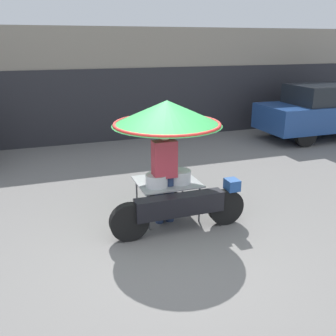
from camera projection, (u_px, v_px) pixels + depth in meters
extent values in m
plane|color=slate|center=(167.00, 249.00, 5.47)|extent=(36.00, 36.00, 0.00)
cube|color=gray|center=(88.00, 83.00, 11.65)|extent=(28.00, 2.00, 3.28)
cube|color=#28282D|center=(94.00, 107.00, 10.91)|extent=(23.80, 0.06, 2.13)
cylinder|color=black|center=(226.00, 207.00, 6.14)|extent=(0.60, 0.14, 0.60)
cylinder|color=black|center=(129.00, 222.00, 5.63)|extent=(0.60, 0.14, 0.60)
cube|color=black|center=(180.00, 205.00, 5.83)|extent=(1.43, 0.24, 0.32)
cube|color=#234C93|center=(232.00, 185.00, 6.05)|extent=(0.20, 0.24, 0.18)
cylinder|color=black|center=(162.00, 196.00, 6.66)|extent=(0.54, 0.14, 0.54)
cylinder|color=#515156|center=(199.00, 204.00, 6.21)|extent=(0.03, 0.03, 0.62)
cylinder|color=#515156|center=(183.00, 188.00, 6.89)|extent=(0.03, 0.03, 0.62)
cylinder|color=#515156|center=(149.00, 212.00, 5.94)|extent=(0.03, 0.03, 0.62)
cylinder|color=#515156|center=(137.00, 194.00, 6.61)|extent=(0.03, 0.03, 0.62)
cube|color=#9E9EA3|center=(167.00, 182.00, 6.31)|extent=(1.03, 0.89, 0.02)
cylinder|color=#B2B2B7|center=(167.00, 154.00, 6.15)|extent=(0.03, 0.03, 0.96)
cone|color=green|center=(167.00, 113.00, 5.93)|extent=(1.78, 1.78, 0.40)
torus|color=red|center=(167.00, 124.00, 5.99)|extent=(1.74, 1.74, 0.05)
cylinder|color=silver|center=(157.00, 180.00, 6.06)|extent=(0.36, 0.36, 0.20)
cylinder|color=silver|center=(180.00, 177.00, 6.21)|extent=(0.37, 0.37, 0.21)
cylinder|color=silver|center=(161.00, 176.00, 6.44)|extent=(0.23, 0.23, 0.08)
cylinder|color=navy|center=(159.00, 200.00, 6.15)|extent=(0.14, 0.14, 0.80)
cylinder|color=navy|center=(170.00, 199.00, 6.20)|extent=(0.14, 0.14, 0.80)
cube|color=#C13847|center=(164.00, 159.00, 5.95)|extent=(0.38, 0.22, 0.60)
sphere|color=tan|center=(164.00, 134.00, 5.82)|extent=(0.22, 0.22, 0.22)
cylinder|color=black|center=(306.00, 136.00, 10.68)|extent=(0.65, 0.20, 0.65)
cylinder|color=black|center=(276.00, 125.00, 11.97)|extent=(0.65, 0.20, 0.65)
cube|color=navy|center=(328.00, 115.00, 11.63)|extent=(4.42, 1.70, 0.75)
cube|color=#1E2328|center=(325.00, 94.00, 11.35)|extent=(2.12, 1.49, 0.57)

